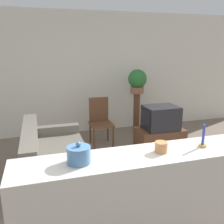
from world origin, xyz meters
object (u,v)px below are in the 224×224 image
at_px(couch, 54,162).
at_px(wooden_chair, 100,119).
at_px(potted_plant, 137,80).
at_px(television, 160,118).
at_px(decorative_bowl, 79,155).

height_order(couch, wooden_chair, wooden_chair).
relative_size(couch, potted_plant, 3.13).
distance_m(couch, television, 2.17).
distance_m(couch, potted_plant, 2.73).
bearing_deg(decorative_bowl, wooden_chair, 72.94).
height_order(wooden_chair, decorative_bowl, decorative_bowl).
distance_m(television, wooden_chair, 1.20).
relative_size(potted_plant, decorative_bowl, 2.88).
bearing_deg(potted_plant, wooden_chair, -156.37).
height_order(couch, television, television).
bearing_deg(couch, wooden_chair, 50.48).
bearing_deg(decorative_bowl, television, 50.37).
relative_size(wooden_chair, potted_plant, 1.79).
bearing_deg(television, potted_plant, 94.13).
relative_size(television, potted_plant, 1.20).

